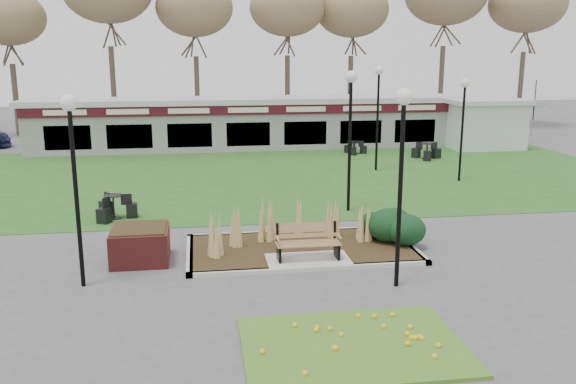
{
  "coord_description": "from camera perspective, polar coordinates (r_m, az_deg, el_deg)",
  "views": [
    {
      "loc": [
        -2.8,
        -14.91,
        5.52
      ],
      "look_at": [
        -0.26,
        2.0,
        1.53
      ],
      "focal_mm": 38.0,
      "sensor_mm": 36.0,
      "label": 1
    }
  ],
  "objects": [
    {
      "name": "patio_umbrella",
      "position": [
        37.27,
        21.95,
        6.4
      ],
      "size": [
        2.32,
        2.36,
        2.78
      ],
      "color": "black",
      "rests_on": "ground"
    },
    {
      "name": "tree_backdrop",
      "position": [
        43.1,
        -5.01,
        16.85
      ],
      "size": [
        47.24,
        5.24,
        10.36
      ],
      "color": "#47382B",
      "rests_on": "ground"
    },
    {
      "name": "lamp_post_far_right",
      "position": [
        26.9,
        16.11,
        7.62
      ],
      "size": [
        0.36,
        0.36,
        4.36
      ],
      "color": "black",
      "rests_on": "ground"
    },
    {
      "name": "lamp_post_mid_right",
      "position": [
        28.55,
        8.44,
        8.97
      ],
      "size": [
        0.4,
        0.4,
        4.83
      ],
      "color": "black",
      "rests_on": "ground"
    },
    {
      "name": "lamp_post_near_right",
      "position": [
        20.95,
        5.86,
        7.63
      ],
      "size": [
        0.4,
        0.4,
        4.86
      ],
      "color": "black",
      "rests_on": "ground"
    },
    {
      "name": "ground",
      "position": [
        16.15,
        1.98,
        -6.88
      ],
      "size": [
        100.0,
        100.0,
        0.0
      ],
      "primitive_type": "plane",
      "color": "#515154",
      "rests_on": "ground"
    },
    {
      "name": "bistro_set_c",
      "position": [
        32.45,
        12.83,
        3.52
      ],
      "size": [
        1.47,
        1.51,
        0.82
      ],
      "color": "black",
      "rests_on": "ground"
    },
    {
      "name": "brick_planter",
      "position": [
        16.77,
        -13.66,
        -4.77
      ],
      "size": [
        1.5,
        1.5,
        0.95
      ],
      "color": "maroon",
      "rests_on": "ground"
    },
    {
      "name": "service_hut",
      "position": [
        36.95,
        17.81,
        6.17
      ],
      "size": [
        4.4,
        3.4,
        2.83
      ],
      "color": "silver",
      "rests_on": "ground"
    },
    {
      "name": "lamp_post_near_left",
      "position": [
        14.15,
        10.63,
        4.39
      ],
      "size": [
        0.39,
        0.39,
        4.71
      ],
      "color": "black",
      "rests_on": "ground"
    },
    {
      "name": "lamp_post_mid_left",
      "position": [
        14.76,
        -19.52,
        3.8
      ],
      "size": [
        0.38,
        0.38,
        4.56
      ],
      "color": "black",
      "rests_on": "ground"
    },
    {
      "name": "bistro_set_d",
      "position": [
        33.44,
        6.27,
        3.96
      ],
      "size": [
        1.15,
        1.27,
        0.67
      ],
      "color": "black",
      "rests_on": "ground"
    },
    {
      "name": "lawn",
      "position": [
        27.61,
        -2.55,
        1.6
      ],
      "size": [
        34.0,
        16.0,
        0.02
      ],
      "primitive_type": "cube",
      "color": "#225E1D",
      "rests_on": "ground"
    },
    {
      "name": "bistro_set_b",
      "position": [
        21.21,
        -15.98,
        -1.69
      ],
      "size": [
        1.35,
        1.5,
        0.8
      ],
      "color": "black",
      "rests_on": "ground"
    },
    {
      "name": "park_bench",
      "position": [
        16.19,
        1.83,
        -4.63
      ],
      "size": [
        1.7,
        0.66,
        0.93
      ],
      "color": "#A56F4A",
      "rests_on": "ground"
    },
    {
      "name": "flower_bed",
      "position": [
        12.0,
        6.09,
        -13.99
      ],
      "size": [
        4.2,
        3.0,
        0.16
      ],
      "color": "#3B681D",
      "rests_on": "ground"
    },
    {
      "name": "food_pavilion",
      "position": [
        35.22,
        -3.94,
        6.5
      ],
      "size": [
        24.6,
        3.4,
        2.9
      ],
      "color": "gray",
      "rests_on": "ground"
    },
    {
      "name": "planting_bed",
      "position": [
        17.54,
        5.29,
        -4.03
      ],
      "size": [
        6.75,
        3.4,
        1.27
      ],
      "color": "#2D2412",
      "rests_on": "ground"
    }
  ]
}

